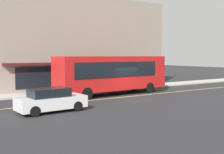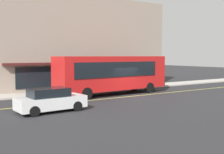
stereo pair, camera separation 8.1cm
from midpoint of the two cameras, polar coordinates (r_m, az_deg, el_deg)
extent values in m
plane|color=#28282B|center=(24.55, 3.87, -3.96)|extent=(120.00, 120.00, 0.00)
cube|color=#B2ADA3|center=(28.79, -2.32, -2.57)|extent=(80.00, 2.50, 0.15)
cube|color=#D8D14C|center=(24.55, 3.87, -3.96)|extent=(36.00, 0.16, 0.01)
cube|color=gray|center=(34.30, -10.65, 6.58)|extent=(22.31, 11.70, 9.84)
cube|color=#4C1919|center=(28.74, -5.94, 2.84)|extent=(15.62, 0.70, 0.20)
cube|color=black|center=(29.00, -6.11, 0.28)|extent=(13.39, 0.08, 2.00)
cube|color=red|center=(25.49, 0.28, 0.87)|extent=(11.13, 3.17, 3.00)
cube|color=black|center=(29.06, 8.91, 1.96)|extent=(0.25, 2.10, 1.80)
cube|color=black|center=(26.32, -1.90, 1.77)|extent=(8.79, 0.60, 1.32)
cube|color=black|center=(24.28, 1.51, 1.55)|extent=(8.79, 0.60, 1.32)
cube|color=#0CF259|center=(29.09, 9.03, 3.72)|extent=(0.20, 1.90, 0.36)
cube|color=#2D2D33|center=(29.25, 9.01, -1.18)|extent=(0.31, 2.41, 0.40)
cylinder|color=black|center=(28.70, 4.55, -1.75)|extent=(1.02, 0.36, 1.00)
cylinder|color=black|center=(27.05, 7.70, -2.15)|extent=(1.02, 0.36, 1.00)
cylinder|color=black|center=(24.67, -7.87, -2.78)|extent=(1.02, 0.36, 1.00)
cylinder|color=black|center=(22.73, -5.13, -3.37)|extent=(1.02, 0.36, 1.00)
cylinder|color=#2D2D33|center=(27.01, -5.84, 0.52)|extent=(0.12, 0.12, 3.20)
cube|color=black|center=(27.13, -6.05, 2.96)|extent=(0.30, 0.30, 0.90)
sphere|color=red|center=(27.28, -6.22, 3.54)|extent=(0.18, 0.18, 0.18)
sphere|color=orange|center=(27.28, -6.21, 2.97)|extent=(0.18, 0.18, 0.18)
sphere|color=green|center=(27.29, -6.21, 2.40)|extent=(0.18, 0.18, 0.18)
cube|color=white|center=(18.22, -12.19, -5.08)|extent=(4.40, 2.05, 0.75)
cube|color=black|center=(18.06, -12.66, -3.08)|extent=(2.49, 1.65, 0.55)
cylinder|color=black|center=(19.59, -9.36, -5.19)|extent=(0.65, 0.26, 0.64)
cylinder|color=black|center=(18.17, -7.00, -5.92)|extent=(0.65, 0.26, 0.64)
cylinder|color=black|center=(18.50, -17.26, -5.90)|extent=(0.65, 0.26, 0.64)
cylinder|color=black|center=(16.98, -15.43, -6.77)|extent=(0.65, 0.26, 0.64)
cylinder|color=black|center=(28.40, -6.91, -1.72)|extent=(0.18, 0.18, 0.81)
cylinder|color=#594C47|center=(28.33, -6.92, -0.26)|extent=(0.34, 0.34, 0.64)
sphere|color=tan|center=(28.30, -6.93, 0.62)|extent=(0.23, 0.23, 0.23)
cylinder|color=black|center=(29.88, 2.47, -1.39)|extent=(0.18, 0.18, 0.82)
cylinder|color=#594C47|center=(29.82, 2.48, 0.01)|extent=(0.34, 0.34, 0.65)
sphere|color=tan|center=(29.79, 2.48, 0.85)|extent=(0.23, 0.23, 0.23)
camera|label=1|loc=(0.04, -89.91, 0.01)|focal=44.82mm
camera|label=2|loc=(0.04, 90.09, -0.01)|focal=44.82mm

